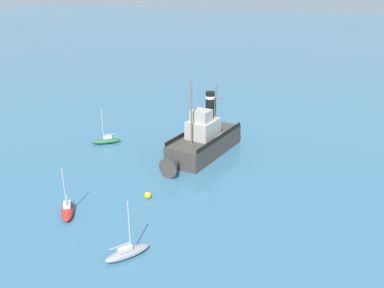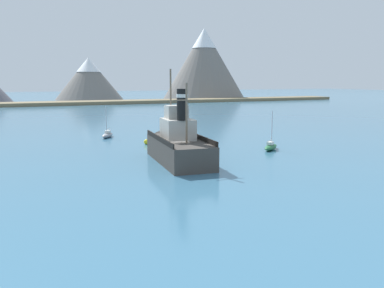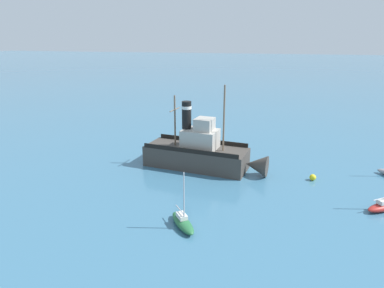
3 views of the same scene
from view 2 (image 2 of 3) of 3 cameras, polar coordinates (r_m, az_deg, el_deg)
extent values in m
plane|color=teal|center=(42.27, -2.47, -2.88)|extent=(600.00, 600.00, 0.00)
cone|color=slate|center=(192.14, -14.27, 8.87)|extent=(30.47, 30.47, 18.80)
cone|color=white|center=(192.27, -14.34, 10.72)|extent=(10.92, 10.92, 6.41)
cone|color=slate|center=(194.55, 1.71, 11.17)|extent=(38.73, 38.73, 32.67)
cone|color=white|center=(195.37, 1.72, 14.62)|extent=(11.48, 11.48, 9.22)
cube|color=#7A6B4C|center=(151.97, -18.63, 5.41)|extent=(240.00, 12.00, 1.20)
cube|color=#423D38|center=(43.14, -1.82, -1.01)|extent=(5.72, 12.42, 2.40)
cone|color=#423D38|center=(50.01, -4.11, 0.34)|extent=(2.61, 2.65, 2.35)
cube|color=#B2ADA3|center=(43.29, -2.02, 2.10)|extent=(3.43, 4.31, 2.20)
cube|color=#B2ADA3|center=(43.59, -2.21, 4.52)|extent=(2.41, 2.24, 1.40)
cylinder|color=black|center=(41.42, -1.39, 5.55)|extent=(1.10, 1.10, 3.20)
cylinder|color=silver|center=(41.38, -1.39, 6.79)|extent=(1.16, 1.16, 0.35)
cylinder|color=#75604C|center=(45.75, -3.00, 5.79)|extent=(0.20, 0.20, 7.50)
cylinder|color=#75604C|center=(40.04, -0.77, 4.29)|extent=(0.20, 0.20, 6.00)
cylinder|color=#75604C|center=(39.96, -0.77, 6.17)|extent=(2.60, 0.41, 0.12)
cube|color=black|center=(42.38, -4.63, 0.77)|extent=(1.40, 11.34, 0.50)
cube|color=black|center=(43.56, 0.90, 1.02)|extent=(1.40, 11.34, 0.50)
ellipsoid|color=#B22823|center=(62.88, -3.42, 1.33)|extent=(3.22, 3.66, 0.70)
cube|color=silver|center=(62.71, -3.26, 1.80)|extent=(1.18, 1.26, 0.36)
cylinder|color=#B7B7BC|center=(62.76, -3.67, 3.56)|extent=(0.10, 0.10, 4.20)
cylinder|color=#B7B7BC|center=(62.47, -2.95, 2.11)|extent=(1.18, 1.46, 0.08)
ellipsoid|color=#286B3D|center=(51.89, 10.99, -0.44)|extent=(3.65, 3.24, 0.70)
cube|color=silver|center=(51.62, 10.95, 0.11)|extent=(1.26, 1.19, 0.36)
cylinder|color=#B7B7BC|center=(51.85, 11.16, 2.29)|extent=(0.10, 0.10, 4.20)
cylinder|color=#B7B7BC|center=(51.18, 10.84, 0.46)|extent=(1.45, 1.19, 0.08)
ellipsoid|color=gray|center=(63.37, -11.79, 1.21)|extent=(2.91, 3.82, 0.70)
cube|color=silver|center=(63.49, -11.75, 1.71)|extent=(1.12, 1.27, 0.36)
cylinder|color=#B7B7BC|center=(62.82, -11.95, 3.39)|extent=(0.10, 0.10, 4.20)
cylinder|color=#B7B7BC|center=(63.83, -11.64, 2.09)|extent=(1.00, 1.58, 0.08)
sphere|color=yellow|center=(55.75, -6.43, 0.31)|extent=(0.69, 0.69, 0.69)
camera|label=1|loc=(84.32, -26.71, 15.87)|focal=38.00mm
camera|label=3|loc=(72.68, 23.59, 13.06)|focal=32.00mm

